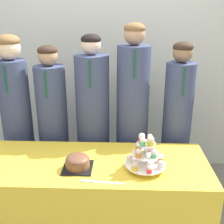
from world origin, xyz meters
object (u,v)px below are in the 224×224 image
object	(u,v)px
cake_knife	(95,182)
cupcake_stand	(146,154)
student_0	(18,125)
student_2	(93,129)
round_cake	(78,162)
student_3	(132,124)
student_4	(176,132)
student_1	(54,132)

from	to	relation	value
cake_knife	cupcake_stand	bearing A→B (deg)	31.93
cupcake_stand	student_0	distance (m)	1.26
cake_knife	student_2	xyz separation A→B (m)	(-0.09, 0.79, 0.02)
round_cake	cupcake_stand	world-z (taller)	cupcake_stand
student_3	student_0	bearing A→B (deg)	-180.00
student_2	student_3	world-z (taller)	student_3
student_2	student_4	world-z (taller)	student_2
student_0	student_4	world-z (taller)	student_0
cake_knife	student_4	distance (m)	1.02
cupcake_stand	student_4	xyz separation A→B (m)	(0.32, 0.61, -0.11)
cake_knife	student_2	world-z (taller)	student_2
cake_knife	cupcake_stand	distance (m)	0.39
student_0	student_1	world-z (taller)	student_0
cupcake_stand	student_0	bearing A→B (deg)	150.80
student_0	student_2	distance (m)	0.68
student_3	student_2	bearing A→B (deg)	-180.00
student_4	round_cake	bearing A→B (deg)	-141.22
cupcake_stand	student_2	size ratio (longest dim) A/B	0.18
round_cake	student_4	bearing A→B (deg)	38.78
cake_knife	student_4	world-z (taller)	student_4
student_3	cupcake_stand	bearing A→B (deg)	-83.37
round_cake	student_2	xyz separation A→B (m)	(0.04, 0.63, -0.03)
cake_knife	student_2	distance (m)	0.79
cake_knife	student_4	xyz separation A→B (m)	(0.65, 0.79, 0.01)
student_0	student_1	bearing A→B (deg)	-0.00
student_0	student_3	world-z (taller)	student_3
student_3	student_1	bearing A→B (deg)	-180.00
cake_knife	cupcake_stand	size ratio (longest dim) A/B	1.01
student_0	student_1	xyz separation A→B (m)	(0.32, -0.00, -0.07)
student_0	student_4	bearing A→B (deg)	-0.00
round_cake	student_3	distance (m)	0.74
student_4	student_3	bearing A→B (deg)	180.00
round_cake	student_3	xyz separation A→B (m)	(0.39, 0.63, 0.02)
student_0	student_3	xyz separation A→B (m)	(1.03, 0.00, 0.02)
round_cake	cake_knife	distance (m)	0.21
round_cake	student_4	distance (m)	1.00
student_2	student_3	distance (m)	0.35
student_1	student_4	bearing A→B (deg)	-0.00
cake_knife	student_1	world-z (taller)	student_1
cake_knife	student_2	size ratio (longest dim) A/B	0.18
student_2	round_cake	bearing A→B (deg)	-93.85
round_cake	student_3	bearing A→B (deg)	58.12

